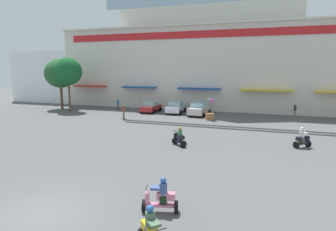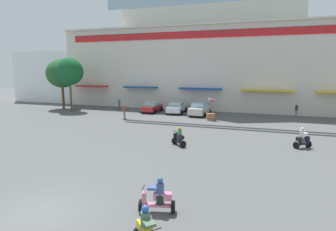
{
  "view_description": "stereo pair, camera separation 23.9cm",
  "coord_description": "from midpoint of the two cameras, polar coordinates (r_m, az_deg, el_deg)",
  "views": [
    {
      "loc": [
        8.3,
        -8.55,
        5.89
      ],
      "look_at": [
        0.61,
        14.22,
        1.88
      ],
      "focal_mm": 30.46,
      "sensor_mm": 36.0,
      "label": 1
    },
    {
      "loc": [
        8.53,
        -8.47,
        5.89
      ],
      "look_at": [
        0.61,
        14.22,
        1.88
      ],
      "focal_mm": 30.46,
      "sensor_mm": 36.0,
      "label": 2
    }
  ],
  "objects": [
    {
      "name": "plaza_tree_2",
      "position": [
        44.15,
        -20.92,
        7.85
      ],
      "size": [
        4.44,
        4.22,
        7.18
      ],
      "color": "brown",
      "rests_on": "ground"
    },
    {
      "name": "ground_plane",
      "position": [
        23.84,
        -2.64,
        -4.83
      ],
      "size": [
        128.0,
        128.0,
        0.0
      ],
      "primitive_type": "plane",
      "color": "#525455"
    },
    {
      "name": "colonial_building",
      "position": [
        46.05,
        8.31,
        13.84
      ],
      "size": [
        43.86,
        18.22,
        22.33
      ],
      "color": "beige",
      "rests_on": "ground"
    },
    {
      "name": "parked_car_2",
      "position": [
        36.11,
        6.03,
        1.34
      ],
      "size": [
        2.59,
        4.53,
        1.62
      ],
      "color": "beige",
      "rests_on": "ground"
    },
    {
      "name": "pedestrian_2",
      "position": [
        37.6,
        23.91,
        1.14
      ],
      "size": [
        0.36,
        0.36,
        1.68
      ],
      "color": "slate",
      "rests_on": "ground"
    },
    {
      "name": "parked_car_0",
      "position": [
        38.46,
        -3.6,
        1.73
      ],
      "size": [
        2.27,
        3.82,
        1.41
      ],
      "color": "#AA242B",
      "rests_on": "ground"
    },
    {
      "name": "parked_car_1",
      "position": [
        37.68,
        1.35,
        1.65
      ],
      "size": [
        2.61,
        4.38,
        1.51
      ],
      "color": "silver",
      "rests_on": "ground"
    },
    {
      "name": "scooter_rider_1",
      "position": [
        23.47,
        25.03,
        -4.31
      ],
      "size": [
        1.34,
        1.23,
        1.59
      ],
      "color": "black",
      "rests_on": "ground"
    },
    {
      "name": "pedestrian_1",
      "position": [
        41.18,
        -10.14,
        2.44
      ],
      "size": [
        0.35,
        0.35,
        1.66
      ],
      "color": "#4D4248",
      "rests_on": "ground"
    },
    {
      "name": "scooter_rider_4",
      "position": [
        12.16,
        -2.04,
        -16.14
      ],
      "size": [
        1.56,
        0.86,
        1.52
      ],
      "color": "black",
      "rests_on": "ground"
    },
    {
      "name": "balloon_vendor_cart",
      "position": [
        32.93,
        8.19,
        0.76
      ],
      "size": [
        1.06,
        0.9,
        2.5
      ],
      "color": "#9E653E",
      "rests_on": "ground"
    },
    {
      "name": "plaza_tree_0",
      "position": [
        41.26,
        -19.52,
        8.32
      ],
      "size": [
        3.81,
        3.34,
        7.34
      ],
      "color": "brown",
      "rests_on": "ground"
    },
    {
      "name": "flank_building_left",
      "position": [
        57.62,
        -20.53,
        7.34
      ],
      "size": [
        12.55,
        11.38,
        8.67
      ],
      "color": "white",
      "rests_on": "ground"
    },
    {
      "name": "pedestrian_0",
      "position": [
        33.88,
        -9.09,
        1.01
      ],
      "size": [
        0.4,
        0.4,
        1.71
      ],
      "color": "#786958",
      "rests_on": "ground"
    },
    {
      "name": "scooter_rider_2",
      "position": [
        21.82,
        1.96,
        -4.44
      ],
      "size": [
        1.35,
        1.28,
        1.52
      ],
      "color": "black",
      "rests_on": "ground"
    }
  ]
}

